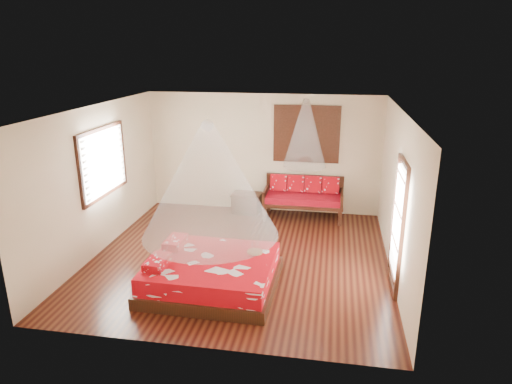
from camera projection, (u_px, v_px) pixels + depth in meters
room at (240, 187)px, 8.23m from camera, size 5.54×5.54×2.84m
bed at (211, 273)px, 7.52m from camera, size 2.12×1.93×0.64m
daybed at (304, 196)px, 10.57m from camera, size 1.82×0.81×0.95m
storage_chest at (247, 203)px, 10.94m from camera, size 0.73×0.57×0.47m
shutter_panel at (307, 134)px, 10.46m from camera, size 1.52×0.06×1.32m
window_left at (104, 162)px, 8.76m from camera, size 0.10×1.74×1.34m
glazed_door at (397, 226)px, 7.32m from camera, size 0.08×1.02×2.16m
wine_tray at (255, 249)px, 7.68m from camera, size 0.27×0.27×0.21m
mosquito_net_main at (209, 180)px, 7.03m from camera, size 2.16×2.16×1.80m
mosquito_net_daybed at (305, 133)px, 9.99m from camera, size 0.96×0.96×1.50m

